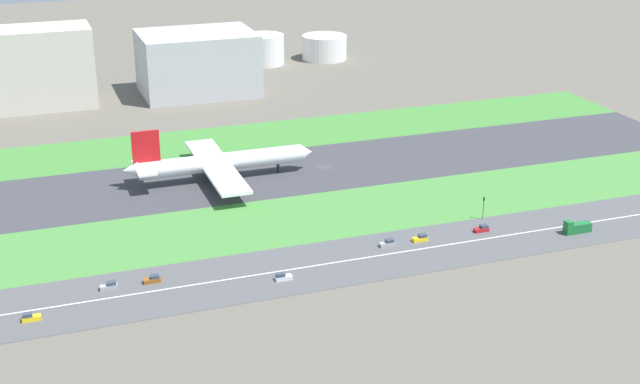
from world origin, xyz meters
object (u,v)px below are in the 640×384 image
Objects in this scene: terminal_building at (35,68)px; fuel_tank_west at (264,49)px; hangar_building at (198,63)px; truck_0 at (577,228)px; car_4 at (388,243)px; car_1 at (153,279)px; car_2 at (30,317)px; fuel_tank_centre at (324,47)px; traffic_light at (483,206)px; car_5 at (482,229)px; airliner at (217,163)px; car_6 at (109,286)px; car_3 at (283,277)px; car_0 at (421,238)px.

terminal_building is 123.26m from fuel_tank_west.
terminal_building is 70.37m from hangar_building.
fuel_tank_west reaches higher than truck_0.
car_1 is (-66.22, 0.00, 0.00)m from car_4.
hangar_building reaches higher than car_2.
fuel_tank_centre is at bearing -91.83° from truck_0.
car_4 is at bearing -167.07° from traffic_light.
truck_0 is 0.16× the size of hangar_building.
car_1 is at bearing -4.69° from truck_0.
truck_0 is 1.91× the size of car_5.
truck_0 is at bearing -180.00° from car_2.
car_1 and car_2 have the same top height.
fuel_tank_centre reaches higher than car_2.
car_6 is (-44.56, -68.00, -5.31)m from airliner.
hangar_building is (70.29, 0.00, -3.28)m from terminal_building.
truck_0 is at bearing -41.47° from airliner.
airliner is 7.74× the size of truck_0.
car_4 is at bearing -10.20° from truck_0.
fuel_tank_centre reaches higher than car_5.
fuel_tank_centre is at bearing 60.32° from car_1.
car_6 is 22.10m from car_2.
traffic_light is at bearing -172.22° from car_2.
car_1 is 96.28m from car_5.
car_1 is at bearing -161.97° from car_2.
traffic_light is at bearing -74.30° from hangar_building.
fuel_tank_centre is (97.28, 237.00, 5.39)m from car_3.
hangar_building is (-44.17, 182.00, 12.91)m from car_5.
car_2 is 0.09× the size of hangar_building.
traffic_light is at bearing -40.89° from truck_0.
car_0 is 107.65m from car_2.
car_6 is 0.09× the size of hangar_building.
truck_0 is 237.17m from fuel_tank_centre.
hangar_building reaches higher than car_1.
car_0 is at bearing 0.00° from car_6.
traffic_light is 0.31× the size of fuel_tank_centre.
car_6 and car_5 have the same top height.
hangar_building is at bearing -113.34° from car_2.
car_3 is 193.47m from hangar_building.
car_1 and car_3 have the same top height.
airliner is 90.32m from traffic_light.
truck_0 is at bearing -10.20° from car_4.
car_0 is 1.00× the size of car_5.
traffic_light is at bearing 12.93° from car_4.
traffic_light is (101.03, 7.99, 3.37)m from car_1.
car_0 is 87.47m from car_6.
airliner is 185.65m from fuel_tank_centre.
car_0 is 0.21× the size of fuel_tank_west.
car_2 is 0.09× the size of terminal_building.
car_6 is at bearing -153.10° from car_2.
car_5 is 0.61× the size of traffic_light.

